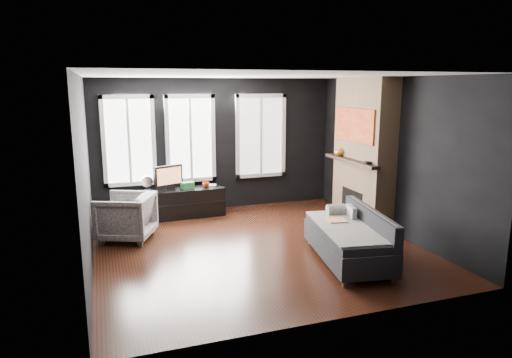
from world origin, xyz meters
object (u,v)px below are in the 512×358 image
object	(u,v)px
book	(208,180)
sofa	(348,236)
armchair	(126,215)
mantel_vase	(339,151)
monitor	(169,176)
mug	(206,184)
media_console	(182,203)

from	to	relation	value
book	sofa	bearing A→B (deg)	-67.72
armchair	mantel_vase	xyz separation A→B (m)	(4.00, -0.01, 0.89)
monitor	book	size ratio (longest dim) A/B	2.88
mug	book	world-z (taller)	book
armchair	book	xyz separation A→B (m)	(1.69, 1.15, 0.24)
sofa	media_console	world-z (taller)	sofa
mug	mantel_vase	size ratio (longest dim) A/B	0.77
monitor	mug	xyz separation A→B (m)	(0.72, -0.05, -0.20)
armchair	monitor	size ratio (longest dim) A/B	1.43
sofa	mantel_vase	xyz separation A→B (m)	(0.98, 2.08, 0.92)
media_console	mug	xyz separation A→B (m)	(0.48, -0.03, 0.35)
sofa	book	bearing A→B (deg)	122.14
media_console	mug	size ratio (longest dim) A/B	11.99
monitor	mantel_vase	distance (m)	3.33
media_console	monitor	world-z (taller)	monitor
sofa	armchair	world-z (taller)	armchair
mug	armchair	bearing A→B (deg)	-147.77
monitor	mantel_vase	size ratio (longest dim) A/B	3.38
media_console	mug	bearing A→B (deg)	-5.67
book	mantel_vase	bearing A→B (deg)	-26.66
monitor	book	world-z (taller)	monitor
media_console	monitor	size ratio (longest dim) A/B	2.72
monitor	mug	bearing A→B (deg)	-25.20
mantel_vase	monitor	bearing A→B (deg)	161.05
sofa	book	size ratio (longest dim) A/B	8.70
sofa	monitor	world-z (taller)	monitor
sofa	mug	world-z (taller)	sofa
book	media_console	bearing A→B (deg)	-169.20
sofa	mantel_vase	size ratio (longest dim) A/B	10.21
sofa	media_console	distance (m)	3.66
sofa	monitor	distance (m)	3.83
media_console	monitor	bearing A→B (deg)	173.47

